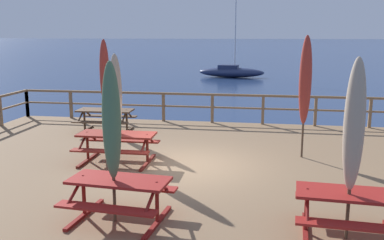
# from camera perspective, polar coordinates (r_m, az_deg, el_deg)

# --- Properties ---
(ground_plane) EXTENTS (600.00, 600.00, 0.00)m
(ground_plane) POSITION_cam_1_polar(r_m,az_deg,el_deg) (11.32, -0.70, -9.41)
(ground_plane) COLOR navy
(wooden_deck) EXTENTS (15.14, 11.16, 0.72)m
(wooden_deck) POSITION_cam_1_polar(r_m,az_deg,el_deg) (11.20, -0.71, -7.68)
(wooden_deck) COLOR #846647
(wooden_deck) RESTS_ON ground
(railing_waterside_far) EXTENTS (14.94, 0.10, 1.09)m
(railing_waterside_far) POSITION_cam_1_polar(r_m,az_deg,el_deg) (16.16, 2.67, 2.28)
(railing_waterside_far) COLOR brown
(railing_waterside_far) RESTS_ON wooden_deck
(picnic_table_front_right) EXTENTS (1.87, 1.45, 0.78)m
(picnic_table_front_right) POSITION_cam_1_polar(r_m,az_deg,el_deg) (14.92, -11.24, 0.55)
(picnic_table_front_right) COLOR brown
(picnic_table_front_right) RESTS_ON wooden_deck
(picnic_table_mid_centre) EXTENTS (1.97, 1.41, 0.78)m
(picnic_table_mid_centre) POSITION_cam_1_polar(r_m,az_deg,el_deg) (11.35, -9.77, -2.74)
(picnic_table_mid_centre) COLOR maroon
(picnic_table_mid_centre) RESTS_ON wooden_deck
(picnic_table_mid_left) EXTENTS (1.82, 1.51, 0.78)m
(picnic_table_mid_left) POSITION_cam_1_polar(r_m,az_deg,el_deg) (7.62, 19.98, -10.37)
(picnic_table_mid_left) COLOR maroon
(picnic_table_mid_left) RESTS_ON wooden_deck
(picnic_table_back_left) EXTENTS (1.87, 1.55, 0.78)m
(picnic_table_back_left) POSITION_cam_1_polar(r_m,az_deg,el_deg) (7.90, -9.46, -9.05)
(picnic_table_back_left) COLOR maroon
(picnic_table_back_left) RESTS_ON wooden_deck
(patio_umbrella_tall_mid_left) EXTENTS (0.32, 0.32, 3.09)m
(patio_umbrella_tall_mid_left) POSITION_cam_1_polar(r_m,az_deg,el_deg) (14.64, -11.33, 5.92)
(patio_umbrella_tall_mid_left) COLOR #4C3828
(patio_umbrella_tall_mid_left) RESTS_ON wooden_deck
(patio_umbrella_tall_front) EXTENTS (0.32, 0.32, 2.78)m
(patio_umbrella_tall_front) POSITION_cam_1_polar(r_m,az_deg,el_deg) (11.18, -9.93, 3.36)
(patio_umbrella_tall_front) COLOR #4C3828
(patio_umbrella_tall_front) RESTS_ON wooden_deck
(patio_umbrella_tall_mid_right) EXTENTS (0.32, 0.32, 2.94)m
(patio_umbrella_tall_mid_right) POSITION_cam_1_polar(r_m,az_deg,el_deg) (7.18, 20.39, -0.77)
(patio_umbrella_tall_mid_right) COLOR #4C3828
(patio_umbrella_tall_mid_right) RESTS_ON wooden_deck
(patio_umbrella_short_back) EXTENTS (0.32, 0.32, 2.83)m
(patio_umbrella_short_back) POSITION_cam_1_polar(r_m,az_deg,el_deg) (7.53, -10.45, -0.22)
(patio_umbrella_short_back) COLOR #4C3828
(patio_umbrella_short_back) RESTS_ON wooden_deck
(patio_umbrella_tall_back_right) EXTENTS (0.32, 0.32, 3.23)m
(patio_umbrella_tall_back_right) POSITION_cam_1_polar(r_m,az_deg,el_deg) (11.76, 14.57, 4.95)
(patio_umbrella_tall_back_right) COLOR #4C3828
(patio_umbrella_tall_back_right) RESTS_ON wooden_deck
(sailboat_distant) EXTENTS (6.11, 2.14, 7.72)m
(sailboat_distant) POSITION_cam_1_polar(r_m,az_deg,el_deg) (40.47, 5.14, 6.30)
(sailboat_distant) COLOR navy
(sailboat_distant) RESTS_ON ground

